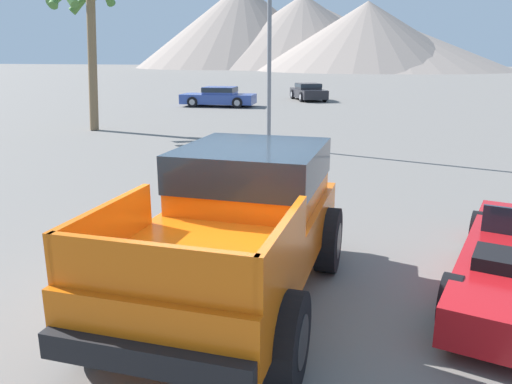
{
  "coord_description": "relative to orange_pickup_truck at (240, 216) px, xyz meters",
  "views": [
    {
      "loc": [
        2.1,
        -5.9,
        3.04
      ],
      "look_at": [
        0.15,
        0.51,
        1.21
      ],
      "focal_mm": 35.0,
      "sensor_mm": 36.0,
      "label": 1
    }
  ],
  "objects": [
    {
      "name": "orange_pickup_truck",
      "position": [
        0.0,
        0.0,
        0.0
      ],
      "size": [
        2.37,
        4.71,
        1.88
      ],
      "rotation": [
        0.0,
        0.0,
        0.02
      ],
      "color": "orange",
      "rests_on": "ground_plane"
    },
    {
      "name": "distant_mountain_range",
      "position": [
        -24.41,
        123.78,
        7.4
      ],
      "size": [
        93.98,
        79.71,
        21.57
      ],
      "color": "gray",
      "rests_on": "ground_plane"
    },
    {
      "name": "parked_car_dark",
      "position": [
        -4.97,
        29.78,
        -0.47
      ],
      "size": [
        3.38,
        4.46,
        1.18
      ],
      "rotation": [
        0.0,
        0.0,
        3.61
      ],
      "color": "#232328",
      "rests_on": "ground_plane"
    },
    {
      "name": "parked_car_blue",
      "position": [
        -9.4,
        23.66,
        -0.46
      ],
      "size": [
        4.7,
        2.37,
        1.2
      ],
      "rotation": [
        0.0,
        0.0,
        1.68
      ],
      "color": "#334C9E",
      "rests_on": "ground_plane"
    },
    {
      "name": "ground_plane",
      "position": [
        -0.14,
        0.17,
        -1.07
      ],
      "size": [
        320.0,
        320.0,
        0.0
      ],
      "primitive_type": "plane",
      "color": "slate"
    },
    {
      "name": "palm_tree_tall",
      "position": [
        -10.82,
        12.56,
        3.75
      ],
      "size": [
        3.27,
        3.17,
        6.38
      ],
      "color": "brown",
      "rests_on": "ground_plane"
    }
  ]
}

